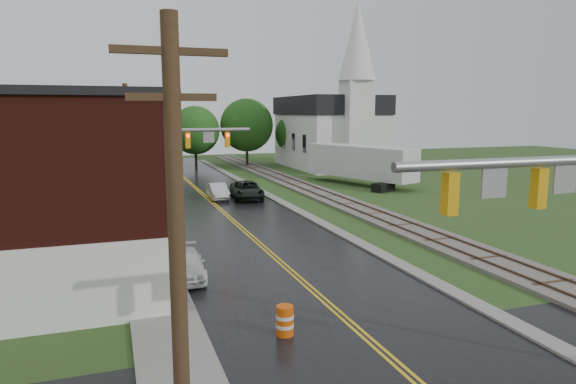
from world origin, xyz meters
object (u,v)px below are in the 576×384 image
church (333,124)px  tree_left_e (98,138)px  tree_left_c (34,146)px  construction_barrel (285,321)px  pickup_white (185,265)px  traffic_signal_far (177,148)px  utility_pole_c (120,140)px  utility_pole_b (128,160)px  suv_dark (247,190)px  traffic_signal_near (559,207)px  sedan_silver (218,191)px  utility_pole_a (178,280)px  semi_trailer (361,162)px

church → tree_left_e: size_ratio=2.45×
tree_left_c → construction_barrel: tree_left_c is taller
pickup_white → construction_barrel: size_ratio=3.95×
traffic_signal_far → utility_pole_c: (-3.33, 17.00, -0.25)m
utility_pole_b → pickup_white: utility_pole_b is taller
suv_dark → construction_barrel: suv_dark is taller
traffic_signal_near → construction_barrel: (-5.97, 5.15, -4.45)m
suv_dark → pickup_white: size_ratio=1.32×
traffic_signal_far → sedan_silver: bearing=60.9°
suv_dark → construction_barrel: size_ratio=5.20×
suv_dark → tree_left_e: bearing=142.4°
utility_pole_b → utility_pole_a: bearing=-90.0°
church → tree_left_c: bearing=-157.8°
construction_barrel → utility_pole_b: bearing=106.2°
utility_pole_c → utility_pole_a: bearing=-90.0°
tree_left_c → semi_trailer: 30.26m
pickup_white → semi_trailer: bearing=52.4°
utility_pole_a → utility_pole_b: size_ratio=1.00×
church → tree_left_c: size_ratio=2.61×
utility_pole_b → sedan_silver: (7.60, 12.68, -4.05)m
utility_pole_b → tree_left_e: 23.99m
traffic_signal_far → construction_barrel: size_ratio=7.07×
utility_pole_c → tree_left_e: (-2.05, 1.90, 0.09)m
semi_trailer → construction_barrel: semi_trailer is taller
utility_pole_c → pickup_white: (2.00, -29.57, -4.13)m
tree_left_c → sedan_silver: 16.02m
utility_pole_b → tree_left_e: bearing=94.9°
suv_dark → traffic_signal_near: bearing=-82.3°
utility_pole_a → utility_pole_c: size_ratio=1.00×
tree_left_c → utility_pole_b: bearing=-68.5°
traffic_signal_near → construction_barrel: bearing=139.2°
church → sedan_silver: (-19.20, -19.06, -5.16)m
tree_left_e → pickup_white: size_ratio=1.99×
semi_trailer → construction_barrel: bearing=-121.0°
utility_pole_c → semi_trailer: 23.89m
traffic_signal_far → pickup_white: bearing=-96.0°
traffic_signal_far → pickup_white: 13.37m
utility_pole_b → tree_left_c: 19.24m
utility_pole_b → pickup_white: (2.00, -7.57, -4.13)m
utility_pole_c → tree_left_c: 8.16m
utility_pole_b → utility_pole_c: same height
utility_pole_a → utility_pole_b: (0.00, 22.00, 0.00)m
traffic_signal_near → suv_dark: traffic_signal_near is taller
tree_left_c → pickup_white: (9.05, -25.47, -3.92)m
traffic_signal_near → pickup_white: bearing=123.6°
traffic_signal_near → semi_trailer: (12.83, 36.39, -2.61)m
pickup_white → utility_pole_c: bearing=97.6°
church → utility_pole_c: size_ratio=2.22×
traffic_signal_near → utility_pole_a: size_ratio=0.82×
traffic_signal_far → sedan_silver: (4.27, 7.68, -4.30)m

